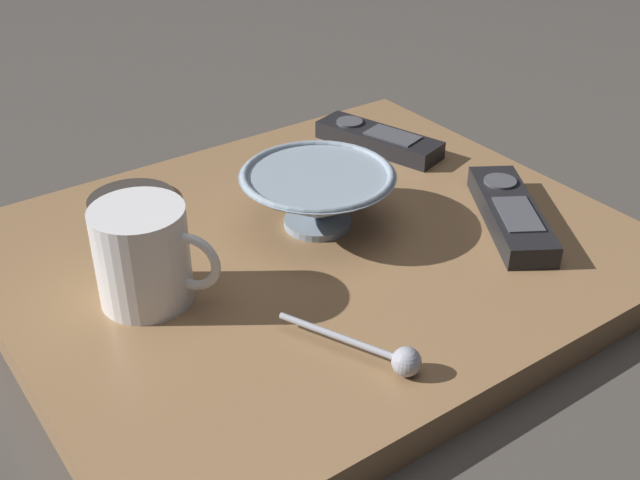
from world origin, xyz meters
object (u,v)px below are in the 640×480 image
at_px(tv_remote_near, 378,139).
at_px(drink_coaster, 132,200).
at_px(teaspoon, 393,356).
at_px(tv_remote_far, 511,213).
at_px(coffee_mug, 144,256).
at_px(cereal_bowl, 318,195).

height_order(tv_remote_near, drink_coaster, tv_remote_near).
bearing_deg(drink_coaster, teaspoon, 98.52).
relative_size(tv_remote_near, tv_remote_far, 0.96).
distance_m(teaspoon, tv_remote_far, 0.28).
distance_m(tv_remote_far, drink_coaster, 0.43).
xyz_separation_m(coffee_mug, drink_coaster, (-0.06, -0.19, -0.05)).
height_order(teaspoon, tv_remote_near, same).
height_order(cereal_bowl, teaspoon, cereal_bowl).
relative_size(coffee_mug, drink_coaster, 1.07).
height_order(coffee_mug, tv_remote_far, coffee_mug).
xyz_separation_m(cereal_bowl, teaspoon, (0.09, 0.23, -0.02)).
bearing_deg(drink_coaster, tv_remote_near, 171.06).
bearing_deg(coffee_mug, cereal_bowl, -174.88).
bearing_deg(cereal_bowl, drink_coaster, -48.96).
xyz_separation_m(tv_remote_near, tv_remote_far, (0.00, 0.24, 0.00)).
height_order(cereal_bowl, drink_coaster, cereal_bowl).
xyz_separation_m(coffee_mug, tv_remote_far, (-0.39, 0.10, -0.04)).
xyz_separation_m(tv_remote_far, drink_coaster, (0.32, -0.29, -0.01)).
xyz_separation_m(tv_remote_near, drink_coaster, (0.33, -0.05, -0.01)).
relative_size(cereal_bowl, coffee_mug, 1.55).
bearing_deg(tv_remote_far, teaspoon, 22.90).
bearing_deg(cereal_bowl, tv_remote_near, -147.11).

